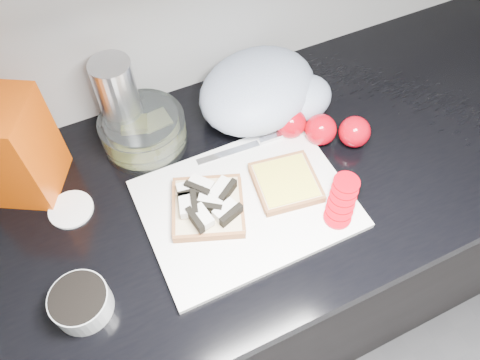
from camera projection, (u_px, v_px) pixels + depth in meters
name	position (u px, v px, depth m)	size (l,w,h in m)	color
base_cabinet	(212.00, 284.00, 1.33)	(3.50, 0.60, 0.86)	black
countertop	(202.00, 199.00, 0.96)	(3.50, 0.64, 0.04)	black
cutting_board	(246.00, 204.00, 0.93)	(0.40, 0.30, 0.01)	white
bread_left	(207.00, 205.00, 0.90)	(0.18, 0.18, 0.04)	beige
bread_right	(286.00, 182.00, 0.94)	(0.15, 0.15, 0.02)	beige
tomato_slices	(342.00, 200.00, 0.91)	(0.12, 0.12, 0.03)	#B10411
knife	(255.00, 144.00, 1.00)	(0.21, 0.03, 0.01)	silver
seed_tub	(81.00, 302.00, 0.79)	(0.10, 0.10, 0.05)	#A5AAAB
tub_lid	(71.00, 209.00, 0.92)	(0.09, 0.09, 0.01)	white
glass_bowl	(144.00, 131.00, 0.99)	(0.18, 0.18, 0.08)	silver
bread_bag	(8.00, 148.00, 0.87)	(0.14, 0.13, 0.22)	#CF3E03
steel_canister	(120.00, 101.00, 0.96)	(0.08, 0.08, 0.20)	silver
grocery_bag	(264.00, 91.00, 1.03)	(0.34, 0.31, 0.12)	#AEBAD6
whole_tomatoes	(322.00, 128.00, 1.00)	(0.18, 0.15, 0.07)	#B10411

